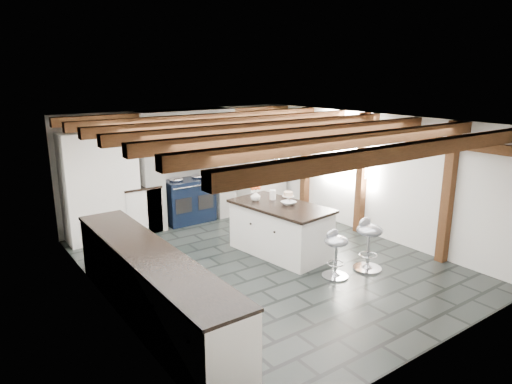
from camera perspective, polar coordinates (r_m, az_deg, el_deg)
ground at (r=7.52m, az=1.16°, el=-8.89°), size 6.00×6.00×0.00m
room_shell at (r=8.01m, az=-8.38°, el=0.51°), size 6.00×6.03×6.00m
range_cooker at (r=9.52m, az=-8.48°, el=-0.96°), size 1.00×0.63×0.99m
kitchen_island at (r=7.78m, az=3.03°, el=-4.58°), size 1.14×1.85×1.15m
bar_stool_near at (r=7.32m, az=13.88°, el=-5.65°), size 0.45×0.45×0.83m
bar_stool_far at (r=6.97m, az=9.93°, el=-6.96°), size 0.40×0.40×0.74m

